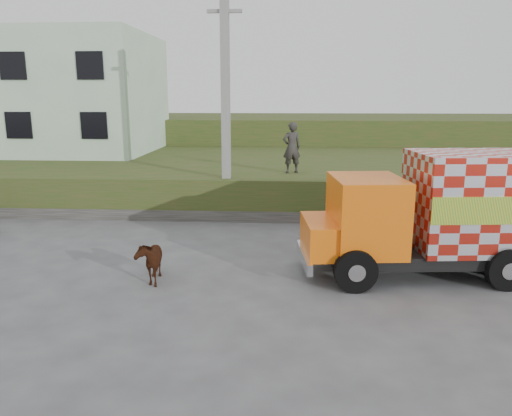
# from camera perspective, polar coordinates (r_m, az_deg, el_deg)

# --- Properties ---
(ground) EXTENTS (120.00, 120.00, 0.00)m
(ground) POSITION_cam_1_polar(r_m,az_deg,el_deg) (13.95, -1.49, -5.76)
(ground) COLOR #474749
(ground) RESTS_ON ground
(embankment) EXTENTS (40.00, 12.00, 1.50)m
(embankment) POSITION_cam_1_polar(r_m,az_deg,el_deg) (23.49, 0.67, 3.76)
(embankment) COLOR #264717
(embankment) RESTS_ON ground
(embankment_far) EXTENTS (40.00, 12.00, 3.00)m
(embankment_far) POSITION_cam_1_polar(r_m,az_deg,el_deg) (35.31, 1.69, 8.02)
(embankment_far) COLOR #264717
(embankment_far) RESTS_ON ground
(retaining_strip) EXTENTS (16.00, 0.50, 0.40)m
(retaining_strip) POSITION_cam_1_polar(r_m,az_deg,el_deg) (18.16, -6.61, -0.78)
(retaining_strip) COLOR #595651
(retaining_strip) RESTS_ON ground
(building) EXTENTS (10.00, 8.00, 6.00)m
(building) POSITION_cam_1_polar(r_m,az_deg,el_deg) (28.87, -21.86, 12.03)
(building) COLOR beige
(building) RESTS_ON embankment
(utility_pole) EXTENTS (1.20, 0.30, 8.00)m
(utility_pole) POSITION_cam_1_polar(r_m,az_deg,el_deg) (17.91, -3.48, 11.61)
(utility_pole) COLOR gray
(utility_pole) RESTS_ON ground
(cargo_truck) EXTENTS (7.10, 2.98, 3.09)m
(cargo_truck) POSITION_cam_1_polar(r_m,az_deg,el_deg) (13.28, 22.28, -0.55)
(cargo_truck) COLOR black
(cargo_truck) RESTS_ON ground
(cow) EXTENTS (0.81, 1.37, 1.09)m
(cow) POSITION_cam_1_polar(r_m,az_deg,el_deg) (12.40, -12.08, -5.80)
(cow) COLOR black
(cow) RESTS_ON ground
(pedestrian) EXTENTS (0.82, 0.67, 1.95)m
(pedestrian) POSITION_cam_1_polar(r_m,az_deg,el_deg) (19.23, 4.10, 6.90)
(pedestrian) COLOR #2C2927
(pedestrian) RESTS_ON embankment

